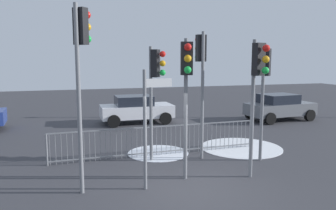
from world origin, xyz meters
The scene contains 13 objects.
ground_plane centered at (0.00, 0.00, 0.00)m, with size 60.00×60.00×0.00m, color #38383D.
traffic_light_rear_left centered at (2.05, 0.22, 2.93)m, with size 0.37×0.55×3.99m.
traffic_light_foreground_right centered at (1.32, 2.65, 3.19)m, with size 0.33×0.57×4.35m.
traffic_light_rear_right centered at (-0.29, 2.65, 2.82)m, with size 0.49×0.44×3.85m.
traffic_light_mid_left centered at (0.08, 0.62, 2.94)m, with size 0.36×0.56×4.01m.
traffic_light_foreground_left centered at (-2.71, 0.64, 3.51)m, with size 0.46×0.47×4.80m.
traffic_light_mid_right centered at (3.29, 1.82, 2.84)m, with size 0.48×0.45×3.88m.
direction_sign_post centered at (-1.11, 0.33, 1.78)m, with size 0.79×0.10×3.19m.
pedestrian_guard_railing centered at (0.00, 3.27, 0.55)m, with size 7.65×0.29×1.07m.
car_grey_mid centered at (8.23, 7.99, 0.77)m, with size 3.95×2.25×1.47m.
car_white_trailing centered at (0.39, 9.49, 0.77)m, with size 3.82×1.96×1.47m.
snow_patch_kerb centered at (3.33, 3.35, 0.01)m, with size 3.15×3.15×0.01m, color white.
snow_patch_island centered at (0.03, 3.53, 0.01)m, with size 2.24×2.24×0.01m, color white.
Camera 1 is at (-3.06, -8.17, 3.49)m, focal length 36.29 mm.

